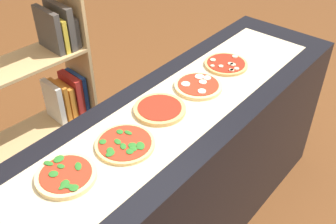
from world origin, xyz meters
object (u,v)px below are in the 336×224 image
at_px(pizza_plain_2, 160,109).
at_px(pizza_mozzarella_3, 198,86).
at_px(pizza_mushroom_4, 226,64).
at_px(pizza_spinach_0, 66,175).
at_px(pizza_spinach_1, 125,144).
at_px(bookshelf, 36,102).

relative_size(pizza_plain_2, pizza_mozzarella_3, 1.01).
height_order(pizza_plain_2, pizza_mushroom_4, pizza_mushroom_4).
relative_size(pizza_plain_2, pizza_mushroom_4, 1.03).
bearing_deg(pizza_plain_2, pizza_mushroom_4, -0.90).
bearing_deg(pizza_spinach_0, pizza_mozzarella_3, -1.20).
distance_m(pizza_spinach_0, pizza_mozzarella_3, 0.80).
bearing_deg(pizza_mushroom_4, pizza_mozzarella_3, -177.50).
bearing_deg(pizza_spinach_1, pizza_mushroom_4, 2.62).
xyz_separation_m(pizza_spinach_1, pizza_mushroom_4, (0.80, 0.04, -0.00)).
relative_size(pizza_mozzarella_3, bookshelf, 0.17).
height_order(pizza_spinach_0, bookshelf, bookshelf).
distance_m(pizza_spinach_1, bookshelf, 0.92).
relative_size(pizza_spinach_0, pizza_plain_2, 0.96).
height_order(pizza_plain_2, pizza_mozzarella_3, pizza_mozzarella_3).
bearing_deg(pizza_spinach_1, pizza_plain_2, 9.55).
height_order(pizza_plain_2, bookshelf, bookshelf).
bearing_deg(pizza_mozzarella_3, pizza_spinach_1, -177.31).
height_order(pizza_spinach_0, pizza_spinach_1, pizza_spinach_0).
relative_size(pizza_spinach_0, pizza_mozzarella_3, 0.97).
distance_m(pizza_plain_2, bookshelf, 0.88).
relative_size(pizza_spinach_1, pizza_mushroom_4, 1.06).
xyz_separation_m(pizza_plain_2, pizza_mozzarella_3, (0.27, -0.02, -0.00)).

